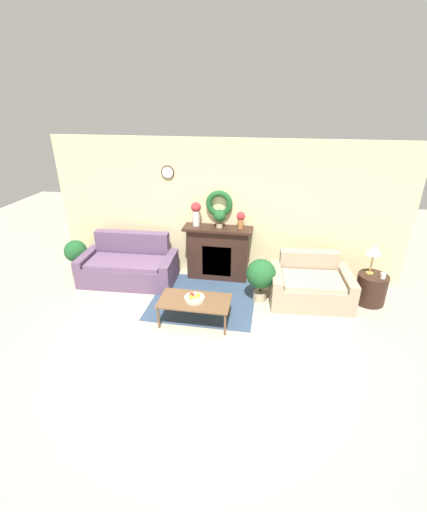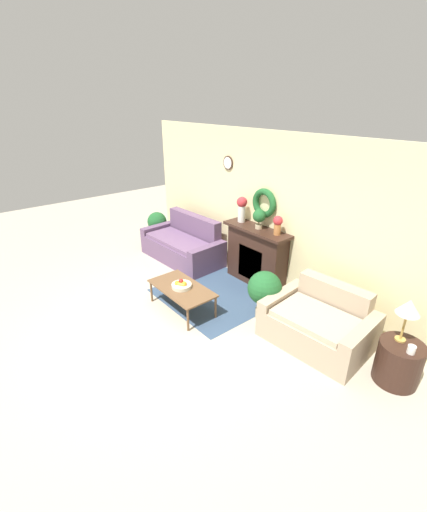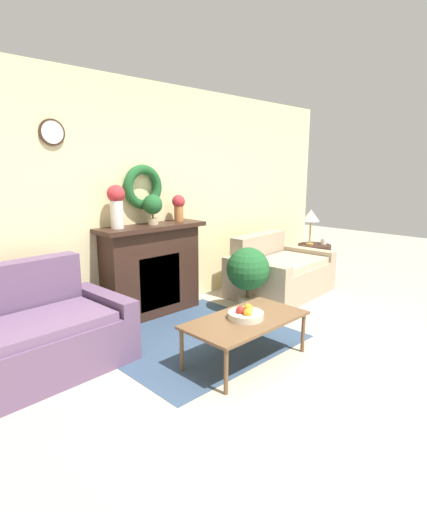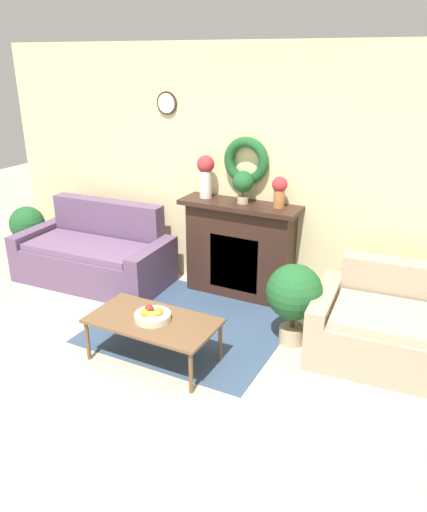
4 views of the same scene
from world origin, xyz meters
TOP-DOWN VIEW (x-y plane):
  - ground_plane at (0.00, 0.00)m, footprint 16.00×16.00m
  - floor_rug at (-0.22, 1.38)m, footprint 1.84×1.71m
  - wall_back at (-0.00, 2.46)m, footprint 6.80×0.17m
  - fireplace at (-0.10, 2.25)m, footprint 1.33×0.41m
  - couch_left at (-1.81, 1.82)m, footprint 1.87×0.99m
  - loveseat_right at (1.66, 1.70)m, footprint 1.47×1.09m
  - coffee_table at (-0.22, 0.68)m, footprint 1.14×0.61m
  - fruit_bowl at (-0.22, 0.68)m, footprint 0.32×0.32m
  - vase_on_mantel_left at (-0.53, 2.26)m, footprint 0.19×0.19m
  - vase_on_mantel_right at (0.33, 2.26)m, footprint 0.16×0.16m
  - potted_plant_on_mantel at (-0.07, 2.24)m, footprint 0.23×0.23m
  - potted_plant_floor_by_couch at (-2.94, 1.86)m, footprint 0.45×0.45m
  - potted_plant_floor_by_loveseat at (0.78, 1.52)m, footprint 0.52×0.52m

SIDE VIEW (x-z plane):
  - ground_plane at x=0.00m, z-range 0.00..0.00m
  - floor_rug at x=-0.22m, z-range 0.00..0.01m
  - loveseat_right at x=1.66m, z-range -0.11..0.69m
  - couch_left at x=-1.81m, z-range -0.15..0.77m
  - coffee_table at x=-0.22m, z-range 0.17..0.58m
  - fruit_bowl at x=-0.22m, z-range 0.39..0.51m
  - potted_plant_floor_by_couch at x=-2.94m, z-range 0.07..0.83m
  - potted_plant_floor_by_loveseat at x=0.78m, z-range 0.11..0.91m
  - fireplace at x=-0.10m, z-range 0.01..1.09m
  - vase_on_mantel_right at x=0.33m, z-range 1.11..1.44m
  - potted_plant_on_mantel at x=-0.07m, z-range 1.13..1.47m
  - wall_back at x=0.00m, z-range 0.00..2.70m
  - vase_on_mantel_left at x=-0.53m, z-range 1.13..1.59m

